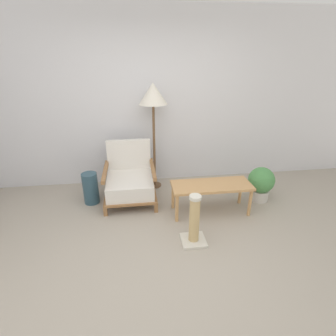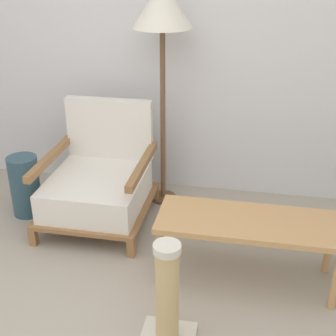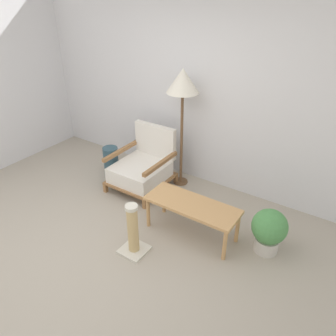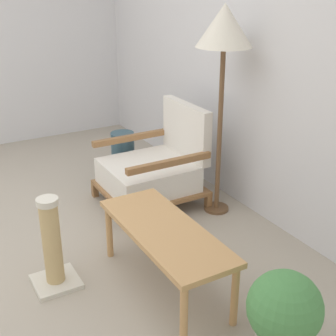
{
  "view_description": "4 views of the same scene",
  "coord_description": "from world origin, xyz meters",
  "px_view_note": "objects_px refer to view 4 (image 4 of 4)",
  "views": [
    {
      "loc": [
        -0.32,
        -2.03,
        2.02
      ],
      "look_at": [
        0.13,
        1.31,
        0.55
      ],
      "focal_mm": 28.0,
      "sensor_mm": 36.0,
      "label": 1
    },
    {
      "loc": [
        0.65,
        -1.37,
        1.87
      ],
      "look_at": [
        0.13,
        1.31,
        0.55
      ],
      "focal_mm": 50.0,
      "sensor_mm": 36.0,
      "label": 2
    },
    {
      "loc": [
        2.09,
        -1.63,
        2.58
      ],
      "look_at": [
        0.13,
        1.31,
        0.55
      ],
      "focal_mm": 35.0,
      "sensor_mm": 36.0,
      "label": 3
    },
    {
      "loc": [
        2.82,
        -0.22,
        1.87
      ],
      "look_at": [
        0.13,
        1.31,
        0.55
      ],
      "focal_mm": 50.0,
      "sensor_mm": 36.0,
      "label": 4
    }
  ],
  "objects_px": {
    "coffee_table": "(165,236)",
    "armchair": "(154,168)",
    "vase": "(123,156)",
    "floor_lamp": "(224,33)",
    "scratching_post": "(53,250)",
    "potted_plant": "(284,315)"
  },
  "relations": [
    {
      "from": "potted_plant",
      "to": "floor_lamp",
      "type": "bearing_deg",
      "value": 156.18
    },
    {
      "from": "armchair",
      "to": "vase",
      "type": "distance_m",
      "value": 0.58
    },
    {
      "from": "armchair",
      "to": "coffee_table",
      "type": "distance_m",
      "value": 1.2
    },
    {
      "from": "floor_lamp",
      "to": "coffee_table",
      "type": "xyz_separation_m",
      "value": [
        0.69,
        -0.88,
        -1.07
      ]
    },
    {
      "from": "coffee_table",
      "to": "armchair",
      "type": "bearing_deg",
      "value": 154.93
    },
    {
      "from": "coffee_table",
      "to": "potted_plant",
      "type": "xyz_separation_m",
      "value": [
        0.82,
        0.22,
        -0.09
      ]
    },
    {
      "from": "armchair",
      "to": "floor_lamp",
      "type": "relative_size",
      "value": 0.5
    },
    {
      "from": "floor_lamp",
      "to": "scratching_post",
      "type": "height_order",
      "value": "floor_lamp"
    },
    {
      "from": "floor_lamp",
      "to": "scratching_post",
      "type": "bearing_deg",
      "value": -77.82
    },
    {
      "from": "coffee_table",
      "to": "vase",
      "type": "distance_m",
      "value": 1.73
    },
    {
      "from": "coffee_table",
      "to": "vase",
      "type": "bearing_deg",
      "value": 164.01
    },
    {
      "from": "armchair",
      "to": "coffee_table",
      "type": "xyz_separation_m",
      "value": [
        1.09,
        -0.51,
        0.06
      ]
    },
    {
      "from": "armchair",
      "to": "potted_plant",
      "type": "relative_size",
      "value": 1.61
    },
    {
      "from": "floor_lamp",
      "to": "vase",
      "type": "relative_size",
      "value": 3.56
    },
    {
      "from": "vase",
      "to": "scratching_post",
      "type": "distance_m",
      "value": 1.68
    },
    {
      "from": "potted_plant",
      "to": "scratching_post",
      "type": "height_order",
      "value": "scratching_post"
    },
    {
      "from": "armchair",
      "to": "coffee_table",
      "type": "relative_size",
      "value": 0.78
    },
    {
      "from": "potted_plant",
      "to": "scratching_post",
      "type": "xyz_separation_m",
      "value": [
        -1.19,
        -0.81,
        -0.03
      ]
    },
    {
      "from": "armchair",
      "to": "coffee_table",
      "type": "bearing_deg",
      "value": -25.07
    },
    {
      "from": "coffee_table",
      "to": "scratching_post",
      "type": "bearing_deg",
      "value": -121.7
    },
    {
      "from": "armchair",
      "to": "scratching_post",
      "type": "relative_size",
      "value": 1.36
    },
    {
      "from": "armchair",
      "to": "floor_lamp",
      "type": "height_order",
      "value": "floor_lamp"
    }
  ]
}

